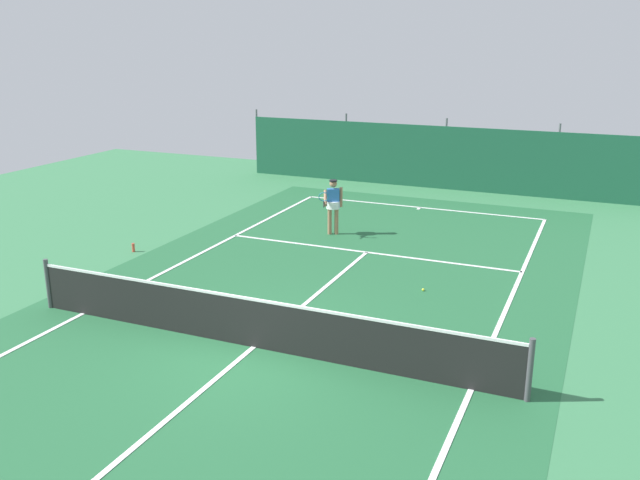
% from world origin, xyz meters
% --- Properties ---
extents(ground_plane, '(36.00, 36.00, 0.00)m').
position_xyz_m(ground_plane, '(0.00, 0.00, 0.00)').
color(ground_plane, '#387A4C').
extents(court_surface, '(11.02, 26.60, 0.01)m').
position_xyz_m(court_surface, '(0.00, 0.00, 0.00)').
color(court_surface, '#236038').
rests_on(court_surface, ground).
extents(tennis_net, '(10.12, 0.10, 1.10)m').
position_xyz_m(tennis_net, '(0.00, 0.00, 0.51)').
color(tennis_net, black).
rests_on(tennis_net, ground).
extents(back_fence, '(16.30, 0.98, 2.70)m').
position_xyz_m(back_fence, '(-0.00, 15.69, 0.67)').
color(back_fence, '#195138').
rests_on(back_fence, ground).
extents(tennis_player, '(0.57, 0.83, 1.64)m').
position_xyz_m(tennis_player, '(-1.53, 7.70, 0.96)').
color(tennis_player, '#9E7051').
rests_on(tennis_player, ground).
extents(tennis_ball_near_player, '(0.07, 0.07, 0.07)m').
position_xyz_m(tennis_ball_near_player, '(2.18, 4.16, 0.03)').
color(tennis_ball_near_player, '#CCDB33').
rests_on(tennis_ball_near_player, ground).
extents(parked_car, '(2.35, 4.37, 1.68)m').
position_xyz_m(parked_car, '(2.76, 17.50, 0.84)').
color(parked_car, navy).
rests_on(parked_car, ground).
extents(water_bottle, '(0.08, 0.08, 0.24)m').
position_xyz_m(water_bottle, '(-5.89, 3.96, 0.12)').
color(water_bottle, '#D84C38').
rests_on(water_bottle, ground).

